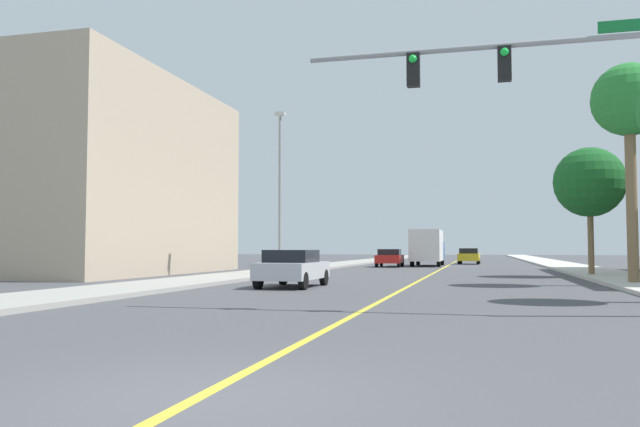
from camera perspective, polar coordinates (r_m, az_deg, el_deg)
The scene contains 13 objects.
ground at distance 48.06m, azimuth 11.10°, elevation -4.87°, with size 192.00×192.00×0.00m, color #47474C.
sidewalk_left at distance 49.47m, azimuth 0.26°, elevation -4.79°, with size 3.58×168.00×0.15m, color #9E9B93.
sidewalk_right at distance 48.42m, azimuth 22.17°, elevation -4.60°, with size 3.58×168.00×0.15m, color beige.
lane_marking_center at distance 48.06m, azimuth 11.10°, elevation -4.87°, with size 0.16×144.00×0.01m, color yellow.
building_left_near at distance 41.32m, azimuth -22.30°, elevation 2.85°, with size 15.75×17.80×11.29m, color tan.
traffic_signal_mast at distance 16.13m, azimuth 22.70°, elevation 9.71°, with size 9.46×0.36×6.72m.
street_lamp at distance 34.95m, azimuth -3.66°, elevation 2.69°, with size 0.56×0.28×8.94m.
palm_mid at distance 28.49m, azimuth 26.19°, elevation 8.90°, with size 2.93×2.93×8.78m.
palm_far at distance 35.76m, azimuth 23.22°, elevation 2.59°, with size 3.64×3.64×6.61m.
car_yellow at distance 60.43m, azimuth 13.35°, elevation -3.77°, with size 2.02×3.91×1.47m.
car_red at distance 50.28m, azimuth 6.33°, elevation -3.99°, with size 2.02×3.98×1.41m.
car_silver at distance 24.26m, azimuth -2.52°, elevation -4.91°, with size 2.00×4.00×1.43m.
delivery_truck at distance 53.09m, azimuth 9.69°, elevation -3.00°, with size 2.44×7.70×2.96m.
Camera 1 is at (2.77, -5.96, 1.50)m, focal length 35.33 mm.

